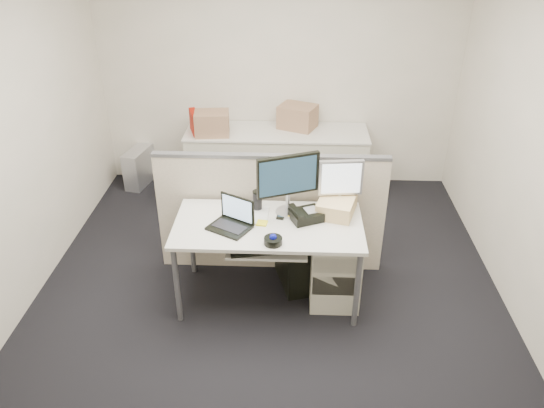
{
  "coord_description": "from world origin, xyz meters",
  "views": [
    {
      "loc": [
        0.18,
        -3.57,
        2.95
      ],
      "look_at": [
        0.02,
        0.15,
        0.83
      ],
      "focal_mm": 35.0,
      "sensor_mm": 36.0,
      "label": 1
    }
  ],
  "objects_px": {
    "laptop": "(229,216)",
    "desk": "(268,231)",
    "desk_phone": "(306,215)",
    "monitor_main": "(288,185)"
  },
  "relations": [
    {
      "from": "laptop",
      "to": "desk_phone",
      "type": "xyz_separation_m",
      "value": [
        0.6,
        0.16,
        -0.08
      ]
    },
    {
      "from": "desk",
      "to": "laptop",
      "type": "bearing_deg",
      "value": -164.5
    },
    {
      "from": "laptop",
      "to": "desk_phone",
      "type": "distance_m",
      "value": 0.63
    },
    {
      "from": "laptop",
      "to": "desk",
      "type": "bearing_deg",
      "value": 45.07
    },
    {
      "from": "desk",
      "to": "desk_phone",
      "type": "distance_m",
      "value": 0.33
    },
    {
      "from": "desk",
      "to": "desk_phone",
      "type": "bearing_deg",
      "value": 14.93
    },
    {
      "from": "laptop",
      "to": "desk_phone",
      "type": "relative_size",
      "value": 1.29
    },
    {
      "from": "desk_phone",
      "to": "desk",
      "type": "bearing_deg",
      "value": 171.33
    },
    {
      "from": "desk",
      "to": "monitor_main",
      "type": "bearing_deg",
      "value": 50.19
    },
    {
      "from": "monitor_main",
      "to": "desk_phone",
      "type": "xyz_separation_m",
      "value": [
        0.15,
        -0.1,
        -0.22
      ]
    }
  ]
}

